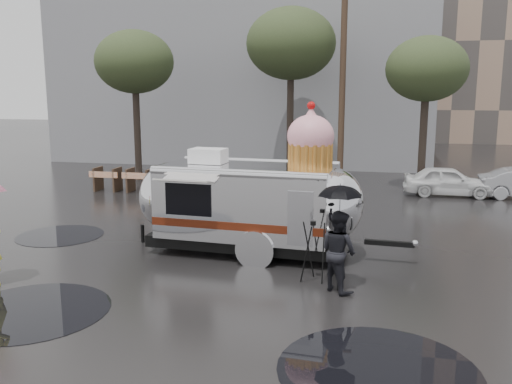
# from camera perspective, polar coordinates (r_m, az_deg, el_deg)

# --- Properties ---
(ground) EXTENTS (120.00, 120.00, 0.00)m
(ground) POSITION_cam_1_polar(r_m,az_deg,el_deg) (12.37, -7.72, -9.47)
(ground) COLOR black
(ground) RESTS_ON ground
(puddles) EXTENTS (12.03, 8.82, 0.01)m
(puddles) POSITION_cam_1_polar(r_m,az_deg,el_deg) (11.50, -11.86, -11.17)
(puddles) COLOR black
(puddles) RESTS_ON ground
(grey_building) EXTENTS (22.00, 12.00, 13.00)m
(grey_building) POSITION_cam_1_polar(r_m,az_deg,el_deg) (35.87, -0.49, 14.30)
(grey_building) COLOR slate
(grey_building) RESTS_ON ground
(utility_pole) EXTENTS (1.60, 0.28, 9.00)m
(utility_pole) POSITION_cam_1_polar(r_m,az_deg,el_deg) (24.92, 9.09, 11.43)
(utility_pole) COLOR #473323
(utility_pole) RESTS_ON ground
(tree_left) EXTENTS (3.64, 3.64, 6.95)m
(tree_left) POSITION_cam_1_polar(r_m,az_deg,el_deg) (26.35, -12.67, 13.14)
(tree_left) COLOR #382D26
(tree_left) RESTS_ON ground
(tree_mid) EXTENTS (4.20, 4.20, 8.03)m
(tree_mid) POSITION_cam_1_polar(r_m,az_deg,el_deg) (26.27, 3.71, 15.25)
(tree_mid) COLOR #382D26
(tree_mid) RESTS_ON ground
(tree_right) EXTENTS (3.36, 3.36, 6.42)m
(tree_right) POSITION_cam_1_polar(r_m,az_deg,el_deg) (23.95, 17.54, 12.15)
(tree_right) COLOR #382D26
(tree_right) RESTS_ON ground
(barricade_row) EXTENTS (4.30, 0.80, 1.00)m
(barricade_row) POSITION_cam_1_polar(r_m,az_deg,el_deg) (23.26, -12.11, 1.25)
(barricade_row) COLOR #473323
(barricade_row) RESTS_ON ground
(airstream_trailer) EXTENTS (7.51, 2.97, 4.05)m
(airstream_trailer) POSITION_cam_1_polar(r_m,az_deg,el_deg) (14.19, -0.43, -0.78)
(airstream_trailer) COLOR silver
(airstream_trailer) RESTS_ON ground
(person_right) EXTENTS (0.94, 0.92, 1.76)m
(person_right) POSITION_cam_1_polar(r_m,az_deg,el_deg) (11.69, 8.68, -6.16)
(person_right) COLOR black
(person_right) RESTS_ON ground
(umbrella_black) EXTENTS (1.15, 1.15, 2.33)m
(umbrella_black) POSITION_cam_1_polar(r_m,az_deg,el_deg) (11.43, 8.83, -1.06)
(umbrella_black) COLOR black
(umbrella_black) RESTS_ON ground
(tripod) EXTENTS (0.51, 0.58, 1.40)m
(tripod) POSITION_cam_1_polar(r_m,az_deg,el_deg) (12.20, 5.99, -5.71)
(tripod) COLOR black
(tripod) RESTS_ON ground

